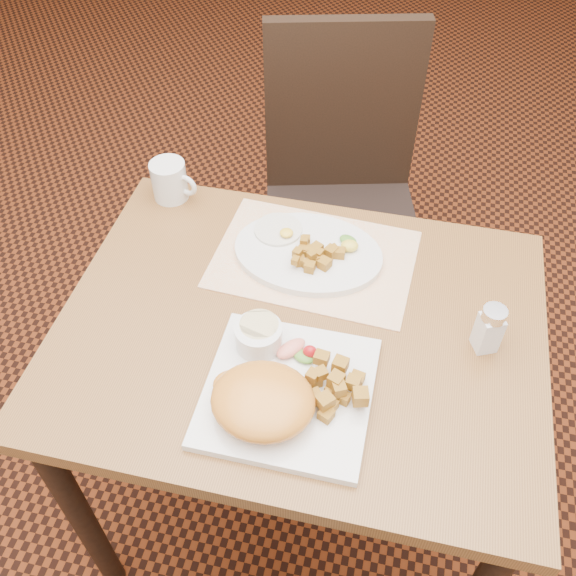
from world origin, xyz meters
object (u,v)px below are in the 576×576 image
Objects in this scene: plate_square at (288,392)px; coffee_mug at (170,181)px; table at (299,359)px; plate_oval at (308,253)px; salt_shaker at (489,328)px; chair_far at (342,187)px.

coffee_mug is (-0.37, 0.45, 0.04)m from plate_square.
table is 0.22m from plate_oval.
plate_square is 0.37m from salt_shaker.
salt_shaker reaches higher than plate_square.
plate_square is at bearing -50.83° from coffee_mug.
salt_shaker is (0.36, -0.65, 0.26)m from chair_far.
chair_far is at bearing 91.95° from table.
salt_shaker is at bearing 4.31° from table.
table is 8.23× the size of coffee_mug.
chair_far is (-0.02, 0.68, -0.10)m from table.
salt_shaker is 0.91× the size of coffee_mug.
salt_shaker is at bearing -23.44° from plate_oval.
salt_shaker is (0.32, 0.18, 0.04)m from plate_square.
table is at bearing -83.07° from plate_oval.
chair_far reaches higher than plate_square.
salt_shaker reaches higher than coffee_mug.
chair_far is at bearing 118.61° from salt_shaker.
coffee_mug is at bearing 158.28° from salt_shaker.
table is 0.19m from plate_square.
coffee_mug is (-0.69, 0.28, -0.01)m from salt_shaker.
plate_square is at bearing -85.44° from table.
plate_square is 0.59m from coffee_mug.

